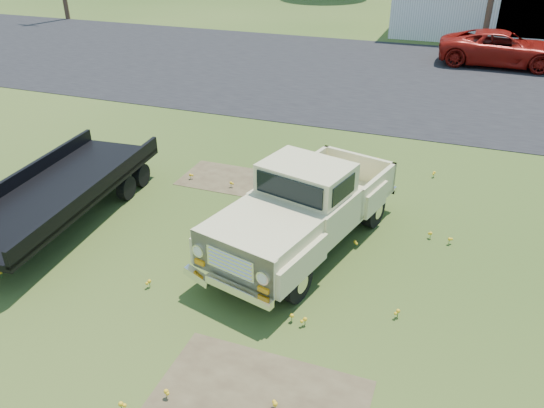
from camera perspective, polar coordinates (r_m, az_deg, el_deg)
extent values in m
plane|color=#2D4817|center=(10.46, -3.17, -6.75)|extent=(140.00, 140.00, 0.00)
cube|color=black|center=(23.83, 11.53, 13.35)|extent=(90.00, 14.00, 0.02)
cube|color=#493C27|center=(7.96, -1.62, -20.78)|extent=(3.00, 2.00, 0.01)
cube|color=#493C27|center=(13.93, -5.09, 2.77)|extent=(2.20, 1.60, 0.01)
cube|color=black|center=(31.25, 26.02, 17.74)|extent=(3.00, 0.10, 2.20)
imported|color=maroon|center=(26.98, 23.51, 15.06)|extent=(5.48, 2.54, 1.52)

